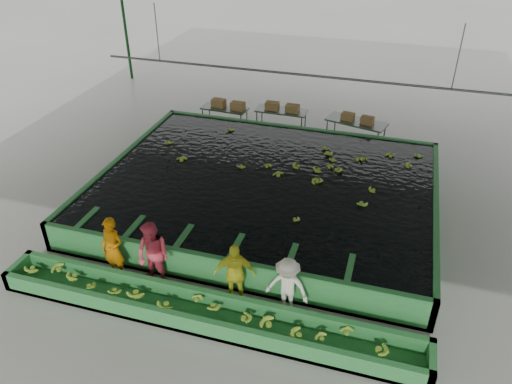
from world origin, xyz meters
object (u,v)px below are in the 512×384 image
(worker_a, at_px, (113,248))
(flotation_tank, at_px, (265,191))
(worker_d, at_px, (287,287))
(box_stack_left, at_px, (228,108))
(box_stack_mid, at_px, (282,111))
(worker_c, at_px, (234,274))
(packing_table_right, at_px, (355,133))
(sorting_trough, at_px, (203,312))
(worker_b, at_px, (153,255))
(packing_table_mid, at_px, (281,121))
(packing_table_left, at_px, (225,117))
(box_stack_right, at_px, (357,122))

(worker_a, bearing_deg, flotation_tank, 65.56)
(worker_d, bearing_deg, box_stack_left, 121.29)
(box_stack_left, distance_m, box_stack_mid, 2.18)
(worker_c, bearing_deg, packing_table_right, 63.87)
(sorting_trough, distance_m, box_stack_left, 10.56)
(flotation_tank, height_order, worker_b, worker_b)
(worker_a, distance_m, box_stack_mid, 9.67)
(worker_d, height_order, packing_table_mid, worker_d)
(packing_table_left, relative_size, packing_table_right, 0.84)
(packing_table_left, bearing_deg, worker_d, -62.32)
(flotation_tank, relative_size, packing_table_mid, 5.00)
(box_stack_mid, bearing_deg, worker_b, -94.52)
(packing_table_left, distance_m, box_stack_right, 5.30)
(worker_a, bearing_deg, packing_table_left, 100.25)
(sorting_trough, relative_size, worker_d, 6.54)
(worker_c, relative_size, packing_table_right, 0.75)
(box_stack_mid, bearing_deg, worker_c, -82.20)
(sorting_trough, relative_size, worker_c, 6.04)
(worker_d, height_order, box_stack_right, worker_d)
(sorting_trough, height_order, worker_d, worker_d)
(worker_c, height_order, packing_table_mid, worker_c)
(worker_b, xyz_separation_m, box_stack_left, (-1.42, 9.31, -0.06))
(packing_table_mid, bearing_deg, packing_table_left, -173.14)
(worker_b, distance_m, box_stack_right, 9.80)
(flotation_tank, xyz_separation_m, worker_a, (-2.67, -4.30, 0.40))
(packing_table_mid, relative_size, box_stack_left, 1.46)
(packing_table_left, distance_m, box_stack_left, 0.45)
(box_stack_right, bearing_deg, packing_table_right, 117.46)
(box_stack_left, bearing_deg, worker_d, -63.11)
(packing_table_left, distance_m, box_stack_mid, 2.38)
(worker_a, distance_m, worker_d, 4.40)
(box_stack_left, xyz_separation_m, box_stack_mid, (2.17, 0.18, 0.07))
(flotation_tank, relative_size, box_stack_left, 7.30)
(worker_b, relative_size, box_stack_right, 1.49)
(sorting_trough, xyz_separation_m, box_stack_mid, (-0.82, 10.29, 0.66))
(worker_d, bearing_deg, worker_c, -175.59)
(sorting_trough, xyz_separation_m, worker_c, (0.48, 0.80, 0.58))
(packing_table_left, distance_m, packing_table_right, 5.24)
(flotation_tank, bearing_deg, worker_c, -83.57)
(worker_c, bearing_deg, box_stack_right, 63.63)
(worker_a, xyz_separation_m, worker_d, (4.40, 0.00, -0.09))
(worker_c, height_order, packing_table_right, worker_c)
(box_stack_right, bearing_deg, box_stack_left, 177.37)
(worker_b, bearing_deg, worker_c, 10.71)
(worker_a, relative_size, packing_table_mid, 0.85)
(worker_d, height_order, box_stack_left, worker_d)
(worker_c, bearing_deg, packing_table_left, 95.24)
(box_stack_right, bearing_deg, packing_table_mid, 170.95)
(packing_table_left, xyz_separation_m, box_stack_mid, (2.32, 0.21, 0.49))
(worker_d, height_order, packing_table_right, worker_d)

